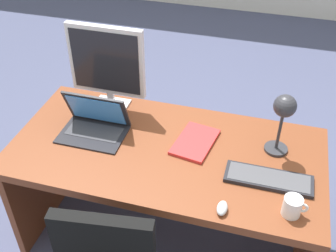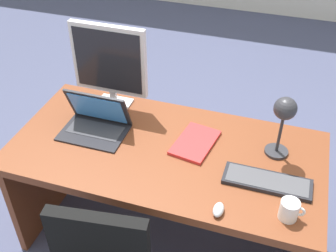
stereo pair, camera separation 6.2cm
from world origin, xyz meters
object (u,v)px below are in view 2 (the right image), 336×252
(desk_lamp, at_px, (284,116))
(coffee_mug, at_px, (289,210))
(book, at_px, (195,142))
(desk, at_px, (168,170))
(mouse, at_px, (218,210))
(monitor, at_px, (109,63))
(laptop, at_px, (96,118))
(keyboard, at_px, (267,181))

(desk_lamp, xyz_separation_m, coffee_mug, (0.10, -0.39, -0.21))
(book, bearing_deg, coffee_mug, -34.70)
(desk, relative_size, desk_lamp, 4.60)
(desk_lamp, bearing_deg, mouse, -113.25)
(monitor, height_order, coffee_mug, monitor)
(laptop, relative_size, keyboard, 0.85)
(mouse, distance_m, coffee_mug, 0.30)
(laptop, bearing_deg, coffee_mug, -16.66)
(monitor, bearing_deg, desk_lamp, -9.35)
(laptop, xyz_separation_m, desk_lamp, (0.96, 0.07, 0.18))
(monitor, distance_m, book, 0.65)
(mouse, bearing_deg, desk, 133.12)
(keyboard, height_order, book, keyboard)
(mouse, height_order, desk_lamp, desk_lamp)
(mouse, bearing_deg, desk_lamp, 66.75)
(desk_lamp, xyz_separation_m, book, (-0.41, -0.04, -0.24))
(laptop, distance_m, book, 0.55)
(desk, height_order, desk_lamp, desk_lamp)
(laptop, xyz_separation_m, coffee_mug, (1.06, -0.32, -0.02))
(laptop, height_order, book, laptop)
(keyboard, xyz_separation_m, coffee_mug, (0.11, -0.18, 0.04))
(desk_lamp, bearing_deg, keyboard, -94.48)
(desk, relative_size, book, 5.19)
(keyboard, relative_size, coffee_mug, 3.78)
(coffee_mug, bearing_deg, mouse, -167.13)
(book, relative_size, coffee_mug, 2.86)
(mouse, xyz_separation_m, book, (-0.22, 0.42, -0.01))
(desk, distance_m, coffee_mug, 0.75)
(keyboard, xyz_separation_m, desk_lamp, (0.02, 0.21, 0.24))
(desk_lamp, distance_m, coffee_mug, 0.45)
(monitor, relative_size, desk_lamp, 1.44)
(desk, xyz_separation_m, keyboard, (0.53, -0.13, 0.20))
(monitor, relative_size, keyboard, 1.22)
(keyboard, distance_m, coffee_mug, 0.22)
(monitor, distance_m, desk_lamp, 0.98)
(keyboard, bearing_deg, laptop, 171.80)
(desk, bearing_deg, laptop, 179.09)
(laptop, height_order, coffee_mug, laptop)
(desk, height_order, coffee_mug, coffee_mug)
(laptop, bearing_deg, mouse, -26.62)
(monitor, bearing_deg, book, -19.48)
(laptop, relative_size, mouse, 4.15)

